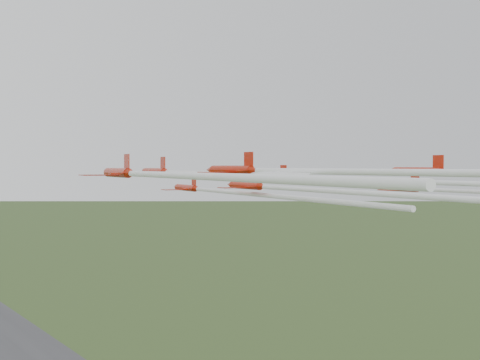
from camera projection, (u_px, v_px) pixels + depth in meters
jet_lead at (225, 191)px, 95.49m from camera, size 15.62×65.65×2.82m
jet_row2_left at (179, 173)px, 84.05m from camera, size 12.86×50.60×2.90m
jet_row2_right at (315, 179)px, 92.33m from camera, size 10.16×53.10×2.64m
jet_row3_left at (155, 174)px, 61.33m from camera, size 13.24×57.89×2.80m
jet_row3_mid at (310, 190)px, 71.47m from camera, size 12.88×61.45×2.58m
jet_row3_right at (447, 190)px, 87.63m from camera, size 8.50×44.82×2.49m
jet_row4_left at (284, 171)px, 59.26m from camera, size 8.38×45.13×2.49m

